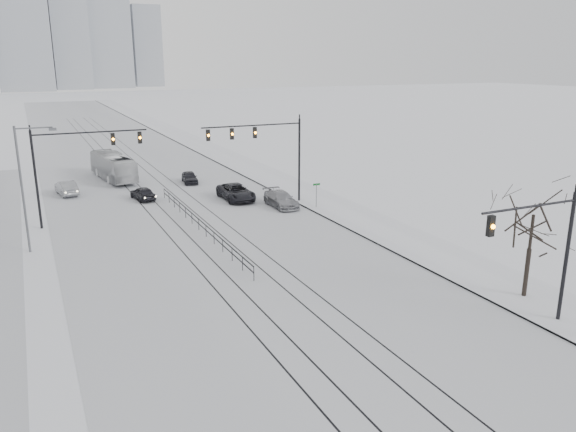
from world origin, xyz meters
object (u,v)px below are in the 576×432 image
(sedan_sb_inner, at_px, (143,193))
(box_truck, at_px, (113,167))
(sedan_nb_front, at_px, (236,192))
(traffic_mast_near, at_px, (546,244))
(sedan_nb_far, at_px, (190,177))
(bare_tree, at_px, (532,224))
(sedan_nb_right, at_px, (281,199))
(sedan_sb_outer, at_px, (67,188))

(sedan_sb_inner, height_order, box_truck, box_truck)
(sedan_sb_inner, relative_size, sedan_nb_front, 0.69)
(traffic_mast_near, relative_size, sedan_nb_front, 1.25)
(traffic_mast_near, relative_size, sedan_nb_far, 1.86)
(bare_tree, relative_size, sedan_sb_inner, 1.58)
(sedan_sb_inner, distance_m, sedan_nb_front, 9.17)
(sedan_nb_far, height_order, box_truck, box_truck)
(sedan_nb_front, bearing_deg, bare_tree, -76.69)
(sedan_nb_front, relative_size, box_truck, 0.52)
(sedan_nb_far, distance_m, box_truck, 9.28)
(traffic_mast_near, xyz_separation_m, sedan_nb_far, (-6.54, 41.97, -3.92))
(bare_tree, bearing_deg, sedan_sb_inner, 114.67)
(sedan_sb_inner, height_order, sedan_nb_right, sedan_nb_right)
(sedan_sb_outer, xyz_separation_m, sedan_nb_far, (12.91, 0.28, -0.08))
(sedan_sb_outer, relative_size, sedan_nb_far, 1.17)
(bare_tree, relative_size, sedan_nb_right, 1.24)
(sedan_sb_inner, xyz_separation_m, sedan_nb_far, (6.31, 5.74, -0.02))
(sedan_sb_inner, xyz_separation_m, sedan_sb_outer, (-6.61, 5.46, 0.06))
(traffic_mast_near, relative_size, sedan_sb_inner, 1.81)
(sedan_sb_inner, height_order, sedan_sb_outer, sedan_sb_outer)
(sedan_sb_outer, bearing_deg, sedan_sb_inner, 132.17)
(sedan_sb_outer, relative_size, sedan_nb_front, 0.79)
(traffic_mast_near, height_order, box_truck, traffic_mast_near)
(sedan_nb_right, height_order, sedan_nb_far, sedan_nb_right)
(box_truck, bearing_deg, sedan_nb_front, 114.41)
(box_truck, bearing_deg, sedan_sb_outer, 39.27)
(sedan_nb_front, relative_size, sedan_nb_far, 1.48)
(sedan_nb_front, xyz_separation_m, sedan_nb_far, (-1.98, 9.67, -0.14))
(sedan_sb_inner, xyz_separation_m, sedan_nb_right, (11.18, -8.21, 0.06))
(sedan_nb_far, bearing_deg, sedan_sb_outer, -171.54)
(sedan_nb_front, relative_size, sedan_nb_right, 1.13)
(sedan_sb_outer, bearing_deg, traffic_mast_near, 106.78)
(sedan_nb_front, height_order, box_truck, box_truck)
(traffic_mast_near, distance_m, sedan_nb_right, 28.33)
(sedan_sb_inner, bearing_deg, box_truck, -93.35)
(sedan_sb_outer, xyz_separation_m, sedan_nb_right, (17.79, -13.67, -0.01))
(sedan_sb_inner, xyz_separation_m, box_truck, (-1.09, 11.28, 0.84))
(traffic_mast_near, xyz_separation_m, sedan_nb_front, (-4.56, 32.30, -3.79))
(sedan_sb_inner, relative_size, sedan_nb_right, 0.78)
(traffic_mast_near, xyz_separation_m, bare_tree, (2.41, 3.00, -0.07))
(sedan_sb_inner, bearing_deg, sedan_nb_front, 145.75)
(sedan_sb_outer, relative_size, box_truck, 0.41)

